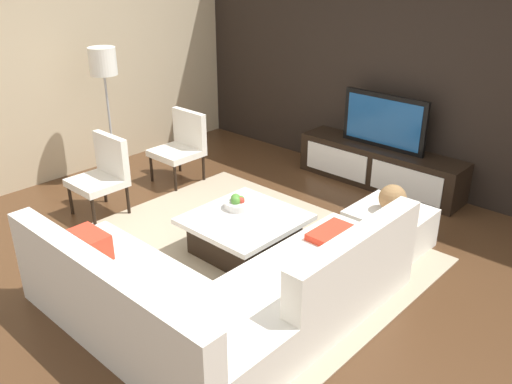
# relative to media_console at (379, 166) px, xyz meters

# --- Properties ---
(ground_plane) EXTENTS (14.00, 14.00, 0.00)m
(ground_plane) POSITION_rel_media_console_xyz_m (0.00, -2.40, -0.25)
(ground_plane) COLOR #4C301C
(feature_wall_back) EXTENTS (6.40, 0.12, 2.80)m
(feature_wall_back) POSITION_rel_media_console_xyz_m (0.00, 0.30, 1.15)
(feature_wall_back) COLOR black
(feature_wall_back) RESTS_ON ground
(side_wall_left) EXTENTS (0.12, 5.20, 2.80)m
(side_wall_left) POSITION_rel_media_console_xyz_m (-3.20, -2.20, 1.15)
(side_wall_left) COLOR #C6B28E
(side_wall_left) RESTS_ON ground
(area_rug) EXTENTS (3.22, 2.75, 0.01)m
(area_rug) POSITION_rel_media_console_xyz_m (-0.10, -2.40, -0.24)
(area_rug) COLOR tan
(area_rug) RESTS_ON ground
(media_console) EXTENTS (2.11, 0.49, 0.50)m
(media_console) POSITION_rel_media_console_xyz_m (0.00, 0.00, 0.00)
(media_console) COLOR black
(media_console) RESTS_ON ground
(television) EXTENTS (1.09, 0.06, 0.65)m
(television) POSITION_rel_media_console_xyz_m (0.00, 0.00, 0.58)
(television) COLOR black
(television) RESTS_ON media_console
(sectional_couch) EXTENTS (2.30, 2.43, 0.80)m
(sectional_couch) POSITION_rel_media_console_xyz_m (0.51, -3.23, 0.03)
(sectional_couch) COLOR white
(sectional_couch) RESTS_ON ground
(coffee_table) EXTENTS (0.97, 1.01, 0.38)m
(coffee_table) POSITION_rel_media_console_xyz_m (-0.10, -2.30, -0.05)
(coffee_table) COLOR black
(coffee_table) RESTS_ON ground
(accent_chair_near) EXTENTS (0.54, 0.51, 0.87)m
(accent_chair_near) POSITION_rel_media_console_xyz_m (-1.85, -2.71, 0.24)
(accent_chair_near) COLOR black
(accent_chair_near) RESTS_ON ground
(floor_lamp) EXTENTS (0.32, 0.32, 1.67)m
(floor_lamp) POSITION_rel_media_console_xyz_m (-2.55, -2.13, 1.15)
(floor_lamp) COLOR #A5A5AA
(floor_lamp) RESTS_ON ground
(ottoman) EXTENTS (0.70, 0.70, 0.40)m
(ottoman) POSITION_rel_media_console_xyz_m (0.87, -1.26, -0.05)
(ottoman) COLOR white
(ottoman) RESTS_ON ground
(fruit_bowl) EXTENTS (0.28, 0.28, 0.14)m
(fruit_bowl) POSITION_rel_media_console_xyz_m (-0.28, -2.20, 0.18)
(fruit_bowl) COLOR silver
(fruit_bowl) RESTS_ON coffee_table
(accent_chair_far) EXTENTS (0.55, 0.54, 0.87)m
(accent_chair_far) POSITION_rel_media_console_xyz_m (-1.94, -1.51, 0.24)
(accent_chair_far) COLOR black
(accent_chair_far) RESTS_ON ground
(decorative_ball) EXTENTS (0.26, 0.26, 0.26)m
(decorative_ball) POSITION_rel_media_console_xyz_m (0.87, -1.26, 0.28)
(decorative_ball) COLOR #997247
(decorative_ball) RESTS_ON ottoman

